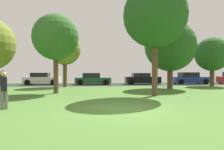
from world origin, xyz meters
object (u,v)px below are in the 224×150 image
maple_tree_far (56,38)px  parked_car_blue (190,79)px  oak_tree_right (65,49)px  parked_car_green (93,79)px  parked_car_white (42,79)px  oak_tree_left (212,54)px  person_thrower (2,83)px  parked_car_black (142,79)px  street_lamp_post (172,65)px  maple_tree_near (155,16)px  frisbee_disc (188,96)px  oak_tree_center (170,46)px  person_catcher (4,89)px

maple_tree_far → parked_car_blue: (14.78, 9.28, -3.38)m
oak_tree_right → parked_car_green: (2.82, 3.20, -3.21)m
parked_car_white → parked_car_green: 6.11m
maple_tree_far → oak_tree_left: (15.54, 5.73, -0.62)m
oak_tree_right → person_thrower: oak_tree_right is taller
maple_tree_far → parked_car_white: maple_tree_far is taller
parked_car_black → street_lamp_post: (2.28, -3.66, 1.61)m
street_lamp_post → maple_tree_near: bearing=-118.7°
parked_car_blue → frisbee_disc: bearing=-117.1°
maple_tree_far → parked_car_black: size_ratio=1.35×
maple_tree_far → oak_tree_left: maple_tree_far is taller
maple_tree_far → oak_tree_right: maple_tree_far is taller
maple_tree_near → parked_car_blue: 14.70m
maple_tree_near → street_lamp_post: (4.29, 7.83, -2.93)m
maple_tree_near → street_lamp_post: size_ratio=1.62×
maple_tree_far → oak_tree_center: bearing=16.9°
parked_car_blue → oak_tree_right: bearing=-167.8°
oak_tree_left → maple_tree_near: maple_tree_near is taller
oak_tree_right → maple_tree_near: maple_tree_near is taller
maple_tree_far → parked_car_black: 13.22m
person_thrower → person_catcher: person_thrower is taller
parked_car_green → street_lamp_post: size_ratio=0.94×
person_catcher → parked_car_white: person_catcher is taller
maple_tree_far → maple_tree_near: (6.70, -2.13, 1.13)m
oak_tree_center → parked_car_black: 7.25m
maple_tree_near → person_thrower: (-9.15, -0.78, -4.26)m
maple_tree_far → person_catcher: maple_tree_far is taller
parked_car_blue → street_lamp_post: street_lamp_post is taller
oak_tree_right → person_thrower: 9.68m
maple_tree_near → oak_tree_right: bearing=130.3°
oak_tree_center → person_catcher: oak_tree_center is taller
oak_tree_center → parked_car_white: size_ratio=1.49×
oak_tree_center → person_thrower: size_ratio=3.75×
oak_tree_right → parked_car_black: size_ratio=1.30×
person_thrower → parked_car_white: size_ratio=0.40×
parked_car_green → parked_car_black: size_ratio=1.00×
person_thrower → oak_tree_center: bearing=90.6°
person_catcher → frisbee_disc: 10.40m
person_thrower → street_lamp_post: 16.01m
frisbee_disc → parked_car_white: (-12.25, 12.27, 0.64)m
oak_tree_right → frisbee_disc: (8.98, -8.55, -3.84)m
maple_tree_near → person_catcher: bearing=-153.5°
oak_tree_center → maple_tree_far: bearing=-163.1°
frisbee_disc → person_catcher: bearing=-160.4°
maple_tree_far → person_catcher: size_ratio=3.63×
oak_tree_center → street_lamp_post: 3.44m
person_catcher → parked_car_white: size_ratio=0.38×
oak_tree_right → person_catcher: size_ratio=3.50×
maple_tree_far → oak_tree_center: oak_tree_center is taller
maple_tree_near → parked_car_black: size_ratio=1.71×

